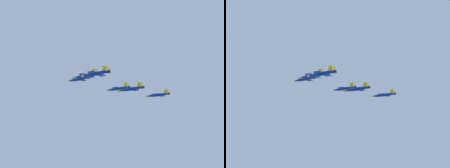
% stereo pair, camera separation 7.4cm
% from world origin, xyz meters
% --- Properties ---
extents(jet_lead, '(9.56, 15.12, 3.20)m').
position_xyz_m(jet_lead, '(0.52, 19.03, 168.38)').
color(jet_lead, navy).
extents(jet_left_wingman, '(9.65, 15.15, 3.23)m').
position_xyz_m(jet_left_wingman, '(-9.38, -0.30, 165.08)').
color(jet_left_wingman, navy).
extents(jet_right_wingman, '(9.84, 15.53, 3.29)m').
position_xyz_m(jet_right_wingman, '(18.00, 6.14, 163.60)').
color(jet_right_wingman, navy).
extents(jet_left_outer, '(9.88, 15.55, 3.30)m').
position_xyz_m(jet_left_outer, '(-19.28, -19.63, 160.61)').
color(jet_left_outer, navy).
extents(jet_right_outer, '(9.52, 14.94, 3.18)m').
position_xyz_m(jet_right_outer, '(35.48, -6.74, 160.51)').
color(jet_right_outer, navy).
extents(jet_slot_rear, '(9.82, 15.52, 3.29)m').
position_xyz_m(jet_slot_rear, '(8.10, -13.19, 158.94)').
color(jet_slot_rear, navy).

